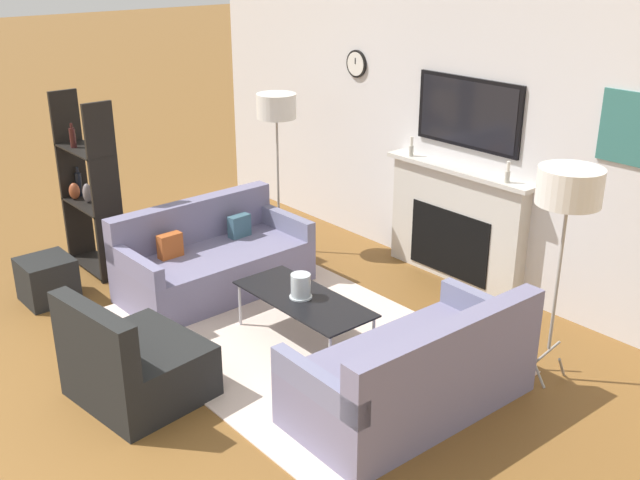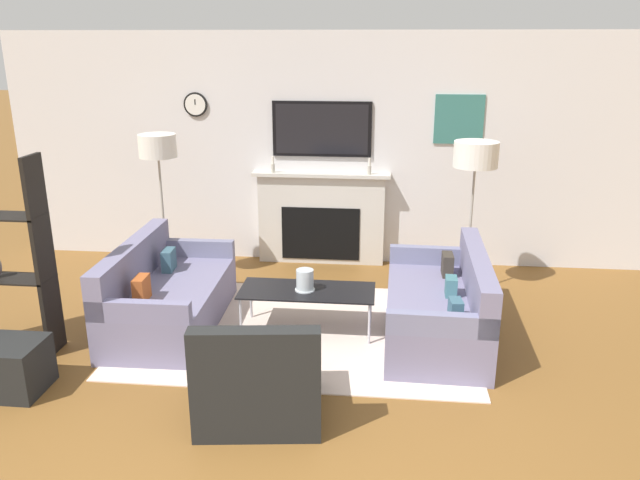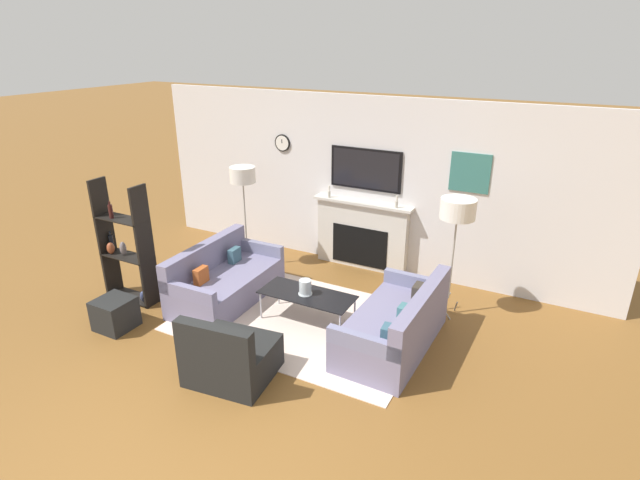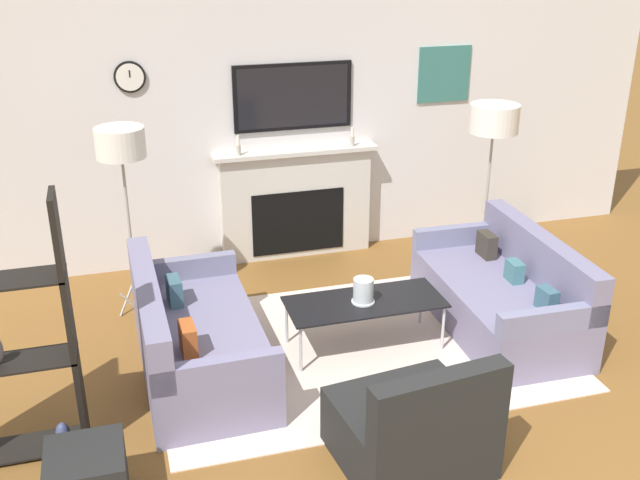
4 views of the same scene
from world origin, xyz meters
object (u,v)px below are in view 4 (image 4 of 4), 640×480
object	(u,v)px
couch_right	(503,296)
floor_lamp_right	(494,121)
hurricane_candle	(363,292)
floor_lamp_left	(121,146)
couch_left	(194,341)
coffee_table	(365,304)
armchair	(413,428)
shelf_unit	(4,344)

from	to	relation	value
couch_right	floor_lamp_right	size ratio (longest dim) A/B	1.07
hurricane_candle	floor_lamp_left	xyz separation A→B (m)	(-1.68, 1.07, 1.01)
couch_left	coffee_table	distance (m)	1.35
couch_left	armchair	world-z (taller)	armchair
shelf_unit	hurricane_candle	bearing A→B (deg)	13.59
couch_left	floor_lamp_right	xyz separation A→B (m)	(2.92, 1.06, 1.21)
couch_left	shelf_unit	world-z (taller)	shelf_unit
couch_left	hurricane_candle	distance (m)	1.34
floor_lamp_right	floor_lamp_left	bearing A→B (deg)	-180.00
coffee_table	hurricane_candle	xyz separation A→B (m)	(-0.02, -0.01, 0.11)
floor_lamp_right	shelf_unit	distance (m)	4.48
hurricane_candle	couch_right	bearing A→B (deg)	0.36
floor_lamp_left	floor_lamp_right	xyz separation A→B (m)	(3.28, 0.00, -0.02)
coffee_table	floor_lamp_left	distance (m)	2.30
coffee_table	floor_lamp_left	world-z (taller)	floor_lamp_left
coffee_table	armchair	bearing A→B (deg)	-96.98
floor_lamp_left	shelf_unit	bearing A→B (deg)	-116.11
couch_right	hurricane_candle	world-z (taller)	couch_right
couch_right	shelf_unit	world-z (taller)	shelf_unit
hurricane_candle	shelf_unit	world-z (taller)	shelf_unit
floor_lamp_left	shelf_unit	xyz separation A→B (m)	(-0.82, -1.67, -0.71)
couch_left	couch_right	world-z (taller)	same
armchair	floor_lamp_left	distance (m)	3.15
armchair	floor_lamp_left	world-z (taller)	floor_lamp_left
floor_lamp_left	floor_lamp_right	world-z (taller)	floor_lamp_left
couch_left	floor_lamp_right	world-z (taller)	floor_lamp_right
shelf_unit	floor_lamp_right	bearing A→B (deg)	22.18
armchair	hurricane_candle	distance (m)	1.42
floor_lamp_right	shelf_unit	size ratio (longest dim) A/B	0.95
couch_right	coffee_table	size ratio (longest dim) A/B	1.41
couch_right	floor_lamp_left	xyz separation A→B (m)	(-2.92, 1.06, 1.23)
couch_right	coffee_table	bearing A→B (deg)	179.85
couch_right	armchair	distance (m)	1.97
floor_lamp_left	floor_lamp_right	size ratio (longest dim) A/B	1.01
floor_lamp_right	couch_left	bearing A→B (deg)	-160.05
armchair	shelf_unit	xyz separation A→B (m)	(-2.35, 0.79, 0.53)
couch_right	shelf_unit	distance (m)	3.82
couch_left	hurricane_candle	xyz separation A→B (m)	(1.32, -0.01, 0.22)
shelf_unit	couch_left	bearing A→B (deg)	27.42
couch_left	floor_lamp_left	size ratio (longest dim) A/B	1.04
armchair	hurricane_candle	size ratio (longest dim) A/B	4.80
armchair	couch_right	bearing A→B (deg)	45.34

